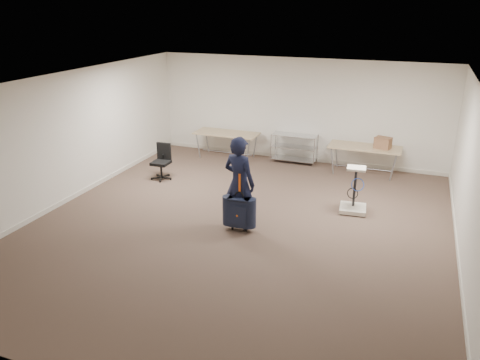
% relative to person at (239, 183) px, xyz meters
% --- Properties ---
extents(ground, '(9.00, 9.00, 0.00)m').
position_rel_person_xyz_m(ground, '(-0.01, 0.02, -0.92)').
color(ground, '#4D392E').
rests_on(ground, ground).
extents(room_shell, '(8.00, 9.00, 9.00)m').
position_rel_person_xyz_m(room_shell, '(-0.01, 1.41, -0.87)').
color(room_shell, white).
rests_on(room_shell, ground).
extents(folding_table_left, '(1.80, 0.75, 0.73)m').
position_rel_person_xyz_m(folding_table_left, '(-1.91, 3.97, -0.24)').
color(folding_table_left, tan).
rests_on(folding_table_left, ground).
extents(folding_table_right, '(1.80, 0.75, 0.73)m').
position_rel_person_xyz_m(folding_table_right, '(1.89, 3.97, -0.24)').
color(folding_table_right, tan).
rests_on(folding_table_right, ground).
extents(wire_shelf, '(1.22, 0.47, 0.80)m').
position_rel_person_xyz_m(wire_shelf, '(-0.01, 4.22, -0.48)').
color(wire_shelf, silver).
rests_on(wire_shelf, ground).
extents(person, '(0.76, 0.59, 1.84)m').
position_rel_person_xyz_m(person, '(0.00, 0.00, 0.00)').
color(person, black).
rests_on(person, ground).
extents(suitcase, '(0.44, 0.27, 1.16)m').
position_rel_person_xyz_m(suitcase, '(0.07, -0.18, -0.52)').
color(suitcase, black).
rests_on(suitcase, ground).
extents(office_chair, '(0.54, 0.54, 0.89)m').
position_rel_person_xyz_m(office_chair, '(-2.78, 1.82, -0.65)').
color(office_chair, black).
rests_on(office_chair, ground).
extents(equipment_cart, '(0.59, 0.59, 0.99)m').
position_rel_person_xyz_m(equipment_cart, '(2.00, 1.51, -0.66)').
color(equipment_cart, beige).
rests_on(equipment_cart, ground).
extents(cardboard_box, '(0.44, 0.38, 0.28)m').
position_rel_person_xyz_m(cardboard_box, '(2.31, 3.97, -0.05)').
color(cardboard_box, '#946145').
rests_on(cardboard_box, folding_table_right).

